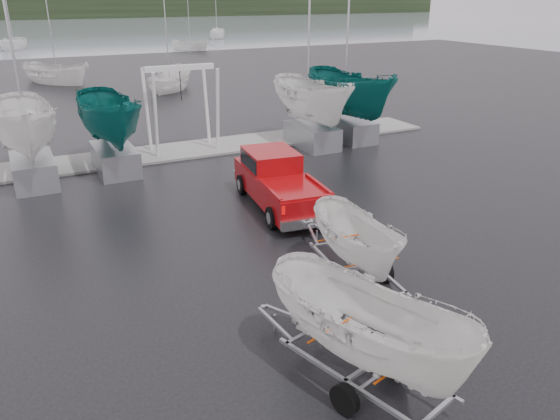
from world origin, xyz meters
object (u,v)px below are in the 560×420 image
object	(u,v)px
pickup_truck	(277,179)
trailer_hitched	(360,199)
trailer_parked	(372,260)
boat_hoist	(181,97)

from	to	relation	value
pickup_truck	trailer_hitched	distance (m)	6.44
trailer_parked	boat_hoist	distance (m)	18.34
trailer_hitched	trailer_parked	xyz separation A→B (m)	(-2.21, -3.57, 0.41)
boat_hoist	trailer_parked	bearing A→B (deg)	-96.54
pickup_truck	trailer_hitched	size ratio (longest dim) A/B	1.30
boat_hoist	trailer_hitched	bearing A→B (deg)	-89.54
trailer_hitched	boat_hoist	distance (m)	14.66
trailer_parked	boat_hoist	size ratio (longest dim) A/B	1.26
pickup_truck	trailer_parked	xyz separation A→B (m)	(-2.96, -9.79, 1.85)
trailer_hitched	boat_hoist	world-z (taller)	trailer_hitched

